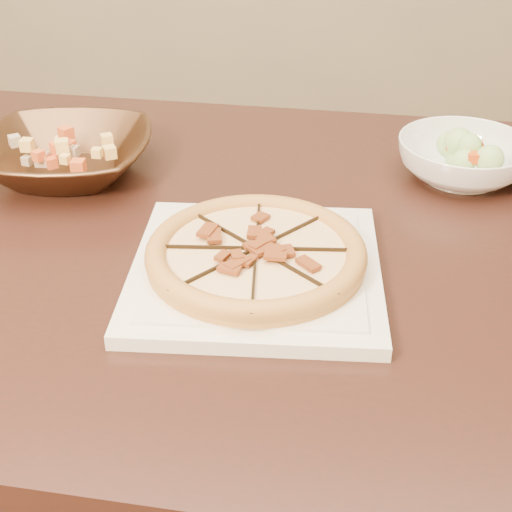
% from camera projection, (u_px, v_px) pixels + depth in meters
% --- Properties ---
extents(dining_table, '(1.51, 1.06, 0.75)m').
position_uv_depth(dining_table, '(210.00, 285.00, 1.03)').
color(dining_table, black).
rests_on(dining_table, floor).
extents(plate, '(0.30, 0.30, 0.02)m').
position_uv_depth(plate, '(256.00, 270.00, 0.86)').
color(plate, white).
rests_on(plate, dining_table).
extents(pizza, '(0.26, 0.26, 0.03)m').
position_uv_depth(pizza, '(256.00, 253.00, 0.85)').
color(pizza, orange).
rests_on(pizza, plate).
extents(bronze_bowl, '(0.27, 0.27, 0.06)m').
position_uv_depth(bronze_bowl, '(66.00, 156.00, 1.09)').
color(bronze_bowl, '#543721').
rests_on(bronze_bowl, dining_table).
extents(mixed_dish, '(0.12, 0.12, 0.03)m').
position_uv_depth(mixed_dish, '(61.00, 128.00, 1.06)').
color(mixed_dish, tan).
rests_on(mixed_dish, bronze_bowl).
extents(salad_bowl, '(0.25, 0.25, 0.06)m').
position_uv_depth(salad_bowl, '(463.00, 160.00, 1.08)').
color(salad_bowl, white).
rests_on(salad_bowl, dining_table).
extents(salad, '(0.08, 0.11, 0.04)m').
position_uv_depth(salad, '(467.00, 129.00, 1.05)').
color(salad, '#A3C36C').
rests_on(salad, salad_bowl).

